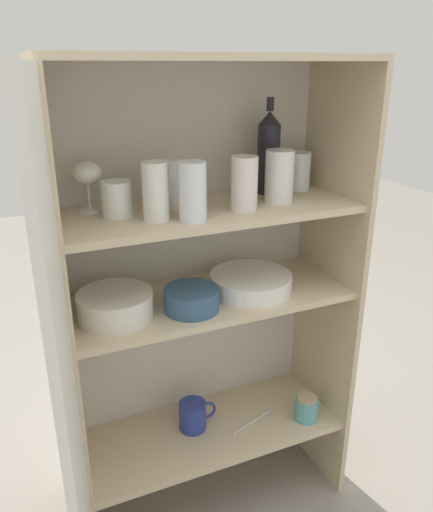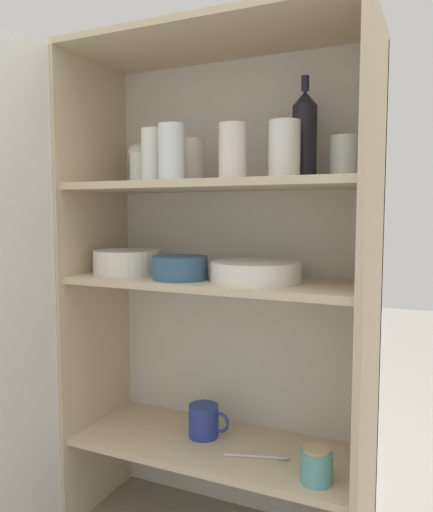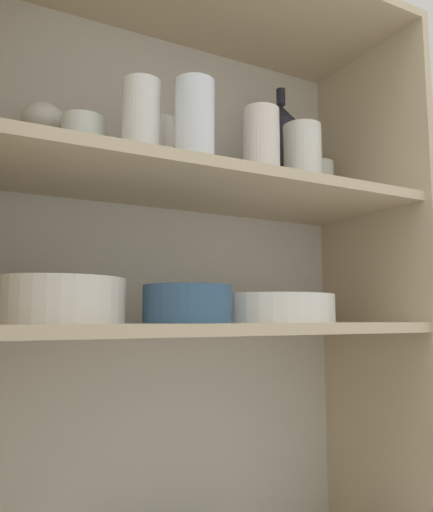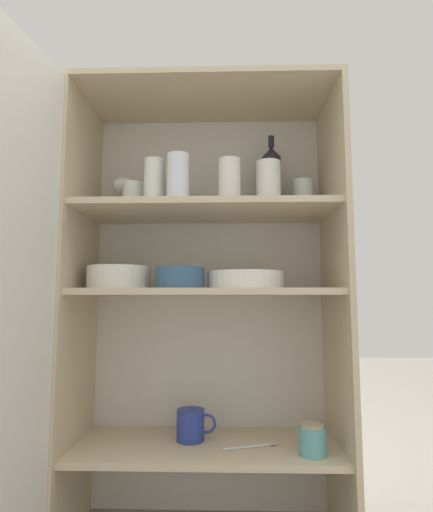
% 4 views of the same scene
% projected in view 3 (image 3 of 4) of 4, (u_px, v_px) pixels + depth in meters
% --- Properties ---
extents(cupboard_back_panel, '(0.85, 0.02, 1.40)m').
position_uv_depth(cupboard_back_panel, '(175.00, 349.00, 1.08)').
color(cupboard_back_panel, silver).
rests_on(cupboard_back_panel, ground_plane).
extents(cupboard_side_right, '(0.02, 0.36, 1.40)m').
position_uv_depth(cupboard_side_right, '(375.00, 348.00, 1.13)').
color(cupboard_side_right, '#CCB793').
rests_on(cupboard_side_right, ground_plane).
extents(cupboard_top_panel, '(0.85, 0.36, 0.02)m').
position_uv_depth(cupboard_top_panel, '(212.00, 3.00, 1.02)').
color(cupboard_top_panel, '#CCB793').
rests_on(cupboard_top_panel, cupboard_side_left).
extents(shelf_board_middle, '(0.82, 0.32, 0.02)m').
position_uv_depth(shelf_board_middle, '(211.00, 328.00, 0.94)').
color(shelf_board_middle, beige).
extents(shelf_board_upper, '(0.82, 0.32, 0.02)m').
position_uv_depth(shelf_board_upper, '(211.00, 189.00, 0.97)').
color(shelf_board_upper, beige).
extents(tumbler_glass_0, '(0.08, 0.08, 0.15)m').
position_uv_depth(tumbler_glass_0, '(303.00, 159.00, 1.05)').
color(tumbler_glass_0, white).
rests_on(tumbler_glass_0, shelf_board_upper).
extents(tumbler_glass_1, '(0.06, 0.06, 0.13)m').
position_uv_depth(tumbler_glass_1, '(160.00, 152.00, 0.97)').
color(tumbler_glass_1, silver).
rests_on(tumbler_glass_1, shelf_board_upper).
extents(tumbler_glass_2, '(0.07, 0.07, 0.15)m').
position_uv_depth(tumbler_glass_2, '(141.00, 123.00, 0.85)').
color(tumbler_glass_2, white).
rests_on(tumbler_glass_2, shelf_board_upper).
extents(tumbler_glass_3, '(0.07, 0.07, 0.15)m').
position_uv_depth(tumbler_glass_3, '(195.00, 123.00, 0.86)').
color(tumbler_glass_3, white).
rests_on(tumbler_glass_3, shelf_board_upper).
extents(tumbler_glass_4, '(0.08, 0.08, 0.09)m').
position_uv_depth(tumbler_glass_4, '(83.00, 143.00, 0.88)').
color(tumbler_glass_4, white).
rests_on(tumbler_glass_4, shelf_board_upper).
extents(tumbler_glass_5, '(0.07, 0.07, 0.14)m').
position_uv_depth(tumbler_glass_5, '(261.00, 145.00, 0.96)').
color(tumbler_glass_5, silver).
rests_on(tumbler_glass_5, shelf_board_upper).
extents(tumbler_glass_6, '(0.08, 0.08, 0.12)m').
position_uv_depth(tumbler_glass_6, '(318.00, 186.00, 1.20)').
color(tumbler_glass_6, white).
rests_on(tumbler_glass_6, shelf_board_upper).
extents(wine_glass_0, '(0.08, 0.08, 0.14)m').
position_uv_depth(wine_glass_0, '(43.00, 123.00, 0.92)').
color(wine_glass_0, white).
rests_on(wine_glass_0, shelf_board_upper).
extents(wine_bottle, '(0.07, 0.07, 0.28)m').
position_uv_depth(wine_bottle, '(282.00, 153.00, 1.16)').
color(wine_bottle, black).
rests_on(wine_bottle, shelf_board_upper).
extents(plate_stack_white, '(0.24, 0.24, 0.05)m').
position_uv_depth(plate_stack_white, '(272.00, 309.00, 0.98)').
color(plate_stack_white, white).
rests_on(plate_stack_white, shelf_board_middle).
extents(mixing_bowl_large, '(0.20, 0.20, 0.07)m').
position_uv_depth(mixing_bowl_large, '(61.00, 299.00, 0.79)').
color(mixing_bowl_large, silver).
rests_on(mixing_bowl_large, shelf_board_middle).
extents(serving_bowl_small, '(0.15, 0.15, 0.06)m').
position_uv_depth(serving_bowl_small, '(187.00, 302.00, 0.85)').
color(serving_bowl_small, '#33567A').
rests_on(serving_bowl_small, shelf_board_middle).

